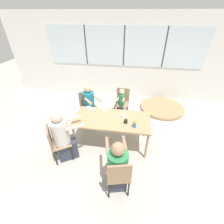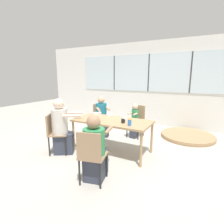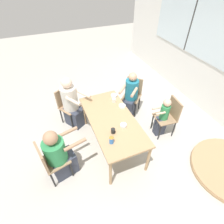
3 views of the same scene
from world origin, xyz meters
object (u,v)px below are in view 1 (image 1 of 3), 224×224
object	(u,v)px
chair_for_man_blue_shirt	(87,103)
bowl_fruit	(104,109)
chair_for_toddler	(122,100)
milk_carton_small	(95,110)
chair_for_man_teal_shirt	(119,175)
person_man_teal_shirt	(117,167)
folded_table_stack	(162,108)
person_woman_green_shirt	(64,138)
coffee_mug	(126,121)
bowl_white_shallow	(88,108)
bowl_cereal	(123,116)
person_toddler	(121,105)
sippy_cup	(135,124)
person_man_blue_shirt	(90,106)
chair_for_woman_green_shirt	(56,141)

from	to	relation	value
chair_for_man_blue_shirt	bowl_fruit	xyz separation A→B (m)	(0.62, -0.58, 0.23)
chair_for_toddler	milk_carton_small	world-z (taller)	chair_for_toddler
chair_for_man_teal_shirt	milk_carton_small	size ratio (longest dim) A/B	9.40
person_man_teal_shirt	folded_table_stack	bearing A→B (deg)	54.27
person_woman_green_shirt	coffee_mug	size ratio (longest dim) A/B	13.52
person_woman_green_shirt	person_man_teal_shirt	distance (m)	1.29
bowl_white_shallow	folded_table_stack	xyz separation A→B (m)	(2.05, 1.49, -0.71)
person_man_teal_shirt	bowl_cereal	distance (m)	1.21
chair_for_man_teal_shirt	person_toddler	xyz separation A→B (m)	(-0.19, 2.33, -0.07)
sippy_cup	milk_carton_small	distance (m)	1.06
chair_for_toddler	person_man_blue_shirt	distance (m)	1.00
chair_for_toddler	chair_for_woman_green_shirt	bearing A→B (deg)	63.57
bowl_fruit	bowl_cereal	bearing A→B (deg)	-22.55
person_man_teal_shirt	folded_table_stack	size ratio (longest dim) A/B	0.77
person_man_teal_shirt	sippy_cup	distance (m)	0.94
chair_for_woman_green_shirt	folded_table_stack	xyz separation A→B (m)	(2.49, 2.46, -0.48)
chair_for_toddler	person_man_blue_shirt	size ratio (longest dim) A/B	0.78
person_woman_green_shirt	milk_carton_small	xyz separation A→B (m)	(0.47, 0.80, 0.23)
chair_for_man_teal_shirt	bowl_cereal	xyz separation A→B (m)	(-0.05, 1.35, 0.23)
chair_for_woman_green_shirt	bowl_white_shallow	world-z (taller)	chair_for_woman_green_shirt
person_man_teal_shirt	milk_carton_small	xyz separation A→B (m)	(-0.72, 1.29, 0.29)
coffee_mug	sippy_cup	size ratio (longest dim) A/B	0.54
bowl_cereal	person_toddler	bearing A→B (deg)	97.94
person_man_teal_shirt	milk_carton_small	world-z (taller)	person_man_teal_shirt
chair_for_man_blue_shirt	coffee_mug	distance (m)	1.59
chair_for_man_blue_shirt	person_man_blue_shirt	bearing A→B (deg)	90.00
person_woman_green_shirt	bowl_cereal	distance (m)	1.38
chair_for_woman_green_shirt	person_woman_green_shirt	world-z (taller)	person_woman_green_shirt
chair_for_woman_green_shirt	coffee_mug	world-z (taller)	chair_for_woman_green_shirt
bowl_white_shallow	chair_for_toddler	bearing A→B (deg)	51.45
sippy_cup	person_woman_green_shirt	bearing A→B (deg)	-166.03
milk_carton_small	folded_table_stack	bearing A→B (deg)	39.95
milk_carton_small	bowl_fruit	size ratio (longest dim) A/B	0.69
chair_for_woman_green_shirt	chair_for_man_teal_shirt	xyz separation A→B (m)	(1.37, -0.56, 0.00)
chair_for_man_blue_shirt	person_man_blue_shirt	xyz separation A→B (m)	(0.11, -0.12, -0.02)
chair_for_man_blue_shirt	chair_for_man_teal_shirt	bearing A→B (deg)	74.90
chair_for_man_blue_shirt	person_toddler	xyz separation A→B (m)	(0.98, 0.19, -0.07)
chair_for_woman_green_shirt	milk_carton_small	distance (m)	1.11
chair_for_woman_green_shirt	sippy_cup	distance (m)	1.67
chair_for_man_teal_shirt	chair_for_toddler	world-z (taller)	same
chair_for_woman_green_shirt	bowl_cereal	xyz separation A→B (m)	(1.32, 0.78, 0.23)
coffee_mug	sippy_cup	distance (m)	0.22
bowl_cereal	bowl_fruit	bearing A→B (deg)	157.45
chair_for_woman_green_shirt	sippy_cup	bearing A→B (deg)	74.06
person_man_blue_shirt	bowl_white_shallow	size ratio (longest dim) A/B	8.39
chair_for_woman_green_shirt	coffee_mug	distance (m)	1.52
person_man_blue_shirt	person_woman_green_shirt	bearing A→B (deg)	38.95
person_man_teal_shirt	milk_carton_small	bearing A→B (deg)	105.43
person_man_blue_shirt	coffee_mug	world-z (taller)	person_man_blue_shirt
person_man_blue_shirt	folded_table_stack	distance (m)	2.44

